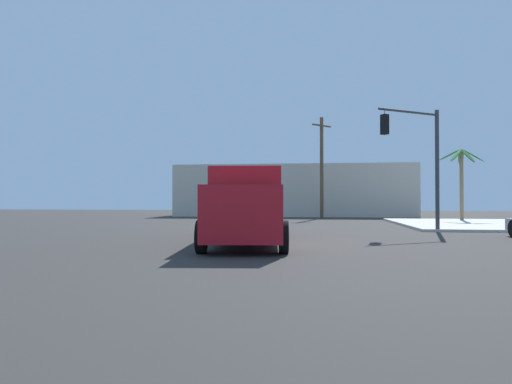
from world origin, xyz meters
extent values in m
plane|color=#33302D|center=(0.00, 0.00, 0.00)|extent=(100.00, 100.00, 0.00)
cube|color=beige|center=(13.23, 13.23, 0.07)|extent=(12.80, 12.80, 0.14)
cube|color=#AD141E|center=(-1.11, 1.21, 1.54)|extent=(3.04, 6.68, 2.38)
cube|color=#AD141E|center=(-0.67, -3.10, 1.20)|extent=(2.58, 2.13, 1.70)
cube|color=black|center=(-0.59, -3.95, 1.54)|extent=(2.01, 0.28, 0.88)
cube|color=#B2B2B7|center=(-1.42, 4.33, 0.19)|extent=(2.31, 0.43, 0.21)
cube|color=white|center=(0.09, 1.33, 1.66)|extent=(0.56, 5.41, 0.36)
cube|color=white|center=(-2.31, 1.09, 1.66)|extent=(0.56, 5.41, 0.36)
cylinder|color=black|center=(0.55, -2.93, 0.50)|extent=(0.38, 1.02, 1.00)
cylinder|color=black|center=(-1.91, -3.18, 0.50)|extent=(0.38, 1.02, 1.00)
cylinder|color=black|center=(-0.04, 2.97, 0.50)|extent=(0.38, 1.02, 1.00)
cylinder|color=black|center=(-2.51, 2.72, 0.50)|extent=(0.38, 1.02, 1.00)
cylinder|color=black|center=(-0.15, 4.01, 0.50)|extent=(0.38, 1.02, 1.00)
cylinder|color=black|center=(-2.61, 3.76, 0.50)|extent=(0.38, 1.02, 1.00)
cylinder|color=#38383D|center=(7.65, 7.18, 3.15)|extent=(0.20, 0.20, 6.02)
cylinder|color=#38383D|center=(6.07, 6.17, 5.91)|extent=(3.22, 2.12, 0.12)
cylinder|color=#38383D|center=(4.79, 5.35, 5.78)|extent=(0.03, 0.03, 0.25)
cube|color=black|center=(4.79, 5.35, 5.18)|extent=(0.41, 0.41, 0.95)
sphere|color=red|center=(4.70, 5.50, 5.50)|extent=(0.20, 0.20, 0.20)
sphere|color=#EFA314|center=(4.70, 5.50, 5.19)|extent=(0.20, 0.20, 0.20)
sphere|color=#19CC4C|center=(4.70, 5.50, 4.88)|extent=(0.20, 0.20, 0.20)
cylinder|color=#7A6647|center=(11.98, 17.29, 2.65)|extent=(0.26, 0.26, 5.02)
ellipsoid|color=#236628|center=(12.74, 17.18, 4.78)|extent=(1.60, 0.57, 1.03)
ellipsoid|color=#236628|center=(12.17, 17.99, 4.73)|extent=(0.74, 1.55, 1.12)
ellipsoid|color=#236628|center=(11.35, 17.83, 4.90)|extent=(1.51, 1.38, 0.79)
ellipsoid|color=#236628|center=(11.45, 16.74, 4.77)|extent=(1.34, 1.37, 1.05)
ellipsoid|color=#236628|center=(12.21, 16.61, 4.71)|extent=(0.81, 1.52, 1.16)
cylinder|color=brown|center=(2.12, 22.49, 4.36)|extent=(0.30, 0.30, 8.71)
cube|color=brown|center=(2.12, 22.49, 8.01)|extent=(1.64, 1.64, 0.12)
cube|color=beige|center=(-0.55, 27.72, 2.47)|extent=(22.78, 6.00, 4.94)
camera|label=1|loc=(1.46, -16.32, 1.63)|focal=31.29mm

